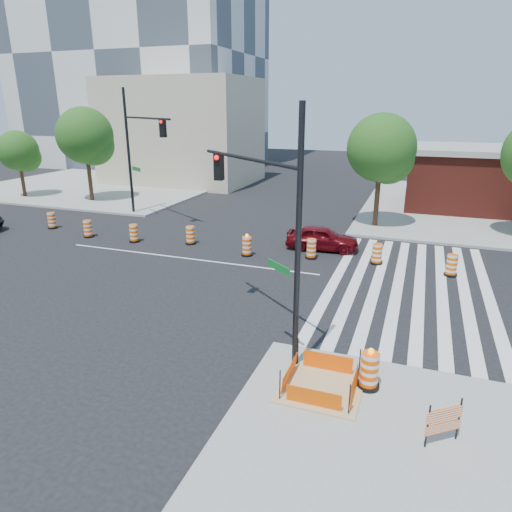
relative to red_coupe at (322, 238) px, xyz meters
The scene contains 22 objects.
ground 7.39m from the red_coupe, 148.07° to the right, with size 120.00×120.00×0.00m, color black.
sidewalk_nw 28.06m from the red_coupe, 149.81° to the left, with size 22.00×22.00×0.15m, color gray.
crosswalk_east 6.14m from the red_coupe, 39.61° to the right, with size 6.75×13.50×0.01m.
lane_centerline 7.39m from the red_coupe, 148.07° to the right, with size 14.00×0.12×0.01m, color silver.
excavation_pit 13.19m from the red_coupe, 77.94° to the right, with size 2.20×2.20×0.90m.
beige_midrise 26.07m from the red_coupe, 135.22° to the left, with size 14.00×10.00×10.00m, color #C2B594.
red_coupe is the anchor object (origin of this frame).
signal_pole_se 11.70m from the red_coupe, 87.15° to the right, with size 4.47×3.68×7.49m.
signal_pole_nw 14.23m from the red_coupe, 167.64° to the left, with size 5.53×3.51×8.48m.
pit_drum 13.03m from the red_coupe, 72.28° to the right, with size 0.62×0.62×1.21m.
barricade 15.20m from the red_coupe, 67.56° to the right, with size 0.78×0.61×1.11m.
tree_north_a 27.54m from the red_coupe, 167.83° to the left, with size 3.29×3.27×5.55m.
tree_north_b 21.74m from the red_coupe, 162.53° to the left, with size 4.36×4.36×7.41m.
tree_north_c 7.53m from the red_coupe, 69.14° to the left, with size 4.18×4.18×7.11m.
median_drum_0 17.23m from the red_coupe, behind, with size 0.60×0.60×1.02m.
median_drum_1 13.83m from the red_coupe, behind, with size 0.60×0.60×1.02m.
median_drum_2 10.72m from the red_coupe, 167.89° to the right, with size 0.60×0.60×1.02m.
median_drum_3 7.39m from the red_coupe, 168.22° to the right, with size 0.60×0.60×1.02m.
median_drum_4 4.21m from the red_coupe, 145.49° to the right, with size 0.60×0.60×1.18m.
median_drum_5 1.69m from the red_coupe, 96.85° to the right, with size 0.60×0.60×1.02m.
median_drum_6 3.36m from the red_coupe, 24.52° to the right, with size 0.60×0.60×1.02m.
median_drum_7 6.74m from the red_coupe, 16.60° to the right, with size 0.60×0.60×1.02m.
Camera 1 is at (11.00, -19.67, 7.54)m, focal length 32.00 mm.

